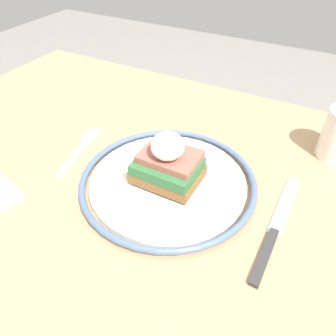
% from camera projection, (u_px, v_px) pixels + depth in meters
% --- Properties ---
extents(dining_table, '(1.05, 0.82, 0.76)m').
position_uv_depth(dining_table, '(134.00, 249.00, 0.56)').
color(dining_table, tan).
rests_on(dining_table, ground_plane).
extents(plate, '(0.27, 0.27, 0.02)m').
position_uv_depth(plate, '(168.00, 181.00, 0.50)').
color(plate, silver).
rests_on(plate, dining_table).
extents(sandwich, '(0.11, 0.09, 0.08)m').
position_uv_depth(sandwich, '(168.00, 163.00, 0.48)').
color(sandwich, brown).
rests_on(sandwich, plate).
extents(fork, '(0.05, 0.14, 0.00)m').
position_uv_depth(fork, '(81.00, 148.00, 0.58)').
color(fork, silver).
rests_on(fork, dining_table).
extents(knife, '(0.02, 0.20, 0.01)m').
position_uv_depth(knife, '(274.00, 232.00, 0.43)').
color(knife, '#2D2D2D').
rests_on(knife, dining_table).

